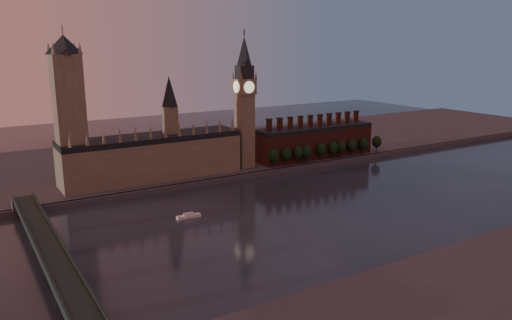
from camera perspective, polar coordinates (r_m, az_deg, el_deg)
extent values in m
plane|color=black|center=(309.55, 7.47, -5.92)|extent=(900.00, 900.00, 0.00)
cube|color=#424347|center=(379.76, -1.06, -1.86)|extent=(900.00, 4.00, 4.00)
cube|color=#424347|center=(457.40, -6.79, 0.67)|extent=(900.00, 180.00, 4.00)
cube|color=#80755B|center=(371.24, -11.74, 0.05)|extent=(130.00, 30.00, 28.00)
cube|color=black|center=(367.99, -11.85, 2.48)|extent=(130.00, 30.00, 4.00)
cube|color=#80755B|center=(371.50, -9.75, 4.24)|extent=(9.00, 9.00, 24.00)
cone|color=black|center=(368.65, -9.89, 7.77)|extent=(12.00, 12.00, 22.00)
cone|color=#80755B|center=(338.26, -20.52, 2.18)|extent=(2.60, 2.60, 10.00)
cone|color=#80755B|center=(340.37, -18.76, 2.39)|extent=(2.60, 2.60, 10.00)
cone|color=#80755B|center=(342.81, -17.01, 2.58)|extent=(2.60, 2.60, 10.00)
cone|color=#80755B|center=(345.57, -15.30, 2.78)|extent=(2.60, 2.60, 10.00)
cone|color=#80755B|center=(348.63, -13.61, 2.97)|extent=(2.60, 2.60, 10.00)
cone|color=#80755B|center=(352.00, -11.95, 3.15)|extent=(2.60, 2.60, 10.00)
cone|color=#80755B|center=(355.65, -10.32, 3.32)|extent=(2.60, 2.60, 10.00)
cone|color=#80755B|center=(359.59, -8.73, 3.49)|extent=(2.60, 2.60, 10.00)
cone|color=#80755B|center=(363.80, -7.17, 3.66)|extent=(2.60, 2.60, 10.00)
cone|color=#80755B|center=(368.28, -5.65, 3.81)|extent=(2.60, 2.60, 10.00)
cone|color=#80755B|center=(373.01, -4.17, 3.96)|extent=(2.60, 2.60, 10.00)
cone|color=#80755B|center=(377.99, -2.72, 4.11)|extent=(2.60, 2.60, 10.00)
cube|color=#80755B|center=(351.25, -20.44, 3.90)|extent=(18.00, 18.00, 90.00)
cone|color=black|center=(347.35, -21.14, 12.22)|extent=(24.00, 24.00, 12.00)
cylinder|color=#232326|center=(347.38, -21.22, 13.21)|extent=(0.50, 0.50, 12.00)
cone|color=#80755B|center=(338.05, -22.20, 11.79)|extent=(3.00, 3.00, 8.00)
cone|color=#80755B|center=(341.14, -19.50, 12.01)|extent=(3.00, 3.00, 8.00)
cone|color=#80755B|center=(353.83, -22.65, 11.77)|extent=(3.00, 3.00, 8.00)
cone|color=#80755B|center=(356.78, -20.07, 11.99)|extent=(3.00, 3.00, 8.00)
cube|color=#80755B|center=(394.81, -1.30, 3.34)|extent=(12.00, 12.00, 58.00)
cube|color=#80755B|center=(390.29, -1.33, 8.40)|extent=(14.00, 14.00, 12.00)
cube|color=#232326|center=(389.50, -1.34, 10.02)|extent=(11.00, 11.00, 10.00)
cone|color=black|center=(388.92, -1.35, 12.37)|extent=(13.00, 13.00, 22.00)
cylinder|color=#232326|center=(388.93, -1.37, 14.36)|extent=(1.00, 1.00, 5.00)
cylinder|color=beige|center=(384.10, -0.79, 8.33)|extent=(9.00, 0.50, 9.00)
cylinder|color=beige|center=(396.50, -1.86, 8.48)|extent=(9.00, 0.50, 9.00)
cylinder|color=beige|center=(386.73, -2.26, 8.35)|extent=(0.50, 9.00, 9.00)
cylinder|color=beige|center=(393.94, -0.42, 8.45)|extent=(0.50, 9.00, 9.00)
cone|color=#80755B|center=(380.76, -1.70, 9.64)|extent=(2.00, 2.00, 6.00)
cone|color=#80755B|center=(387.38, -0.01, 9.70)|extent=(2.00, 2.00, 6.00)
cone|color=#80755B|center=(392.07, -2.66, 9.73)|extent=(2.00, 2.00, 6.00)
cone|color=#80755B|center=(398.50, -1.00, 9.80)|extent=(2.00, 2.00, 6.00)
cube|color=#52251F|center=(436.77, 6.67, 1.95)|extent=(110.00, 25.00, 24.00)
cube|color=black|center=(434.34, 6.72, 3.69)|extent=(110.00, 25.00, 3.00)
cube|color=#52251F|center=(406.29, 1.50, 3.98)|extent=(3.50, 3.50, 9.00)
cube|color=#232326|center=(405.51, 1.51, 4.67)|extent=(4.20, 4.20, 1.00)
cube|color=#52251F|center=(412.00, 2.72, 4.10)|extent=(3.50, 3.50, 9.00)
cube|color=#232326|center=(411.23, 2.73, 4.78)|extent=(4.20, 4.20, 1.00)
cube|color=#52251F|center=(417.90, 3.91, 4.21)|extent=(3.50, 3.50, 9.00)
cube|color=#232326|center=(417.14, 3.92, 4.89)|extent=(4.20, 4.20, 1.00)
cube|color=#52251F|center=(423.97, 5.07, 4.32)|extent=(3.50, 3.50, 9.00)
cube|color=#232326|center=(423.22, 5.08, 4.99)|extent=(4.20, 4.20, 1.00)
cube|color=#52251F|center=(430.21, 6.19, 4.43)|extent=(3.50, 3.50, 9.00)
cube|color=#232326|center=(429.47, 6.21, 5.08)|extent=(4.20, 4.20, 1.00)
cube|color=#52251F|center=(436.61, 7.28, 4.53)|extent=(3.50, 3.50, 9.00)
cube|color=#232326|center=(435.88, 7.30, 5.17)|extent=(4.20, 4.20, 1.00)
cube|color=#52251F|center=(443.16, 8.34, 4.62)|extent=(3.50, 3.50, 9.00)
cube|color=#232326|center=(442.45, 8.36, 5.26)|extent=(4.20, 4.20, 1.00)
cube|color=#52251F|center=(449.86, 9.36, 4.71)|extent=(3.50, 3.50, 9.00)
cube|color=#232326|center=(449.16, 9.39, 5.34)|extent=(4.20, 4.20, 1.00)
cube|color=#52251F|center=(456.71, 10.36, 4.80)|extent=(3.50, 3.50, 9.00)
cube|color=#232326|center=(456.01, 10.39, 5.42)|extent=(4.20, 4.20, 1.00)
cube|color=#52251F|center=(463.68, 11.33, 4.88)|extent=(3.50, 3.50, 9.00)
cube|color=#232326|center=(463.00, 11.36, 5.50)|extent=(4.20, 4.20, 1.00)
cylinder|color=black|center=(397.13, 2.00, -0.44)|extent=(0.80, 0.80, 6.00)
ellipsoid|color=black|center=(395.64, 2.01, 0.47)|extent=(8.60, 8.60, 10.75)
cylinder|color=black|center=(403.72, 3.45, -0.23)|extent=(0.80, 0.80, 6.00)
ellipsoid|color=black|center=(402.25, 3.47, 0.67)|extent=(8.60, 8.60, 10.75)
cylinder|color=black|center=(410.17, 4.80, -0.04)|extent=(0.80, 0.80, 6.00)
ellipsoid|color=black|center=(408.73, 4.82, 0.85)|extent=(8.60, 8.60, 10.75)
cylinder|color=black|center=(414.28, 5.76, 0.08)|extent=(0.80, 0.80, 6.00)
ellipsoid|color=black|center=(412.85, 5.78, 0.95)|extent=(8.60, 8.60, 10.75)
cylinder|color=black|center=(424.86, 7.38, 0.36)|extent=(0.80, 0.80, 6.00)
ellipsoid|color=black|center=(423.46, 7.41, 1.22)|extent=(8.60, 8.60, 10.75)
cylinder|color=black|center=(432.70, 8.76, 0.56)|extent=(0.80, 0.80, 6.00)
ellipsoid|color=black|center=(431.33, 8.79, 1.40)|extent=(8.60, 8.60, 10.75)
cylinder|color=black|center=(438.03, 9.63, 0.68)|extent=(0.80, 0.80, 6.00)
ellipsoid|color=black|center=(436.68, 9.66, 1.51)|extent=(8.60, 8.60, 10.75)
cylinder|color=black|center=(446.17, 10.87, 0.86)|extent=(0.80, 0.80, 6.00)
ellipsoid|color=black|center=(444.84, 10.90, 1.67)|extent=(8.60, 8.60, 10.75)
cylinder|color=black|center=(454.57, 12.15, 1.03)|extent=(0.80, 0.80, 6.00)
ellipsoid|color=black|center=(453.27, 12.19, 1.83)|extent=(8.60, 8.60, 10.75)
cylinder|color=black|center=(466.87, 13.59, 1.27)|extent=(0.80, 0.80, 6.00)
ellipsoid|color=black|center=(465.60, 13.64, 2.05)|extent=(8.60, 8.60, 10.75)
cube|color=#1D2D28|center=(241.52, -22.12, -10.20)|extent=(12.00, 200.00, 2.50)
cube|color=#1D2D28|center=(240.16, -23.47, -9.97)|extent=(1.00, 200.00, 1.30)
cube|color=#1D2D28|center=(241.56, -20.86, -9.59)|extent=(1.00, 200.00, 1.30)
cube|color=#424347|center=(331.27, -24.93, -4.52)|extent=(14.00, 8.00, 6.00)
cylinder|color=#232326|center=(202.68, -19.66, -16.27)|extent=(8.00, 8.00, 7.75)
cylinder|color=#232326|center=(232.68, -21.49, -12.44)|extent=(8.00, 8.00, 7.75)
cylinder|color=#232326|center=(263.66, -22.86, -9.48)|extent=(8.00, 8.00, 7.75)
cylinder|color=#232326|center=(295.30, -23.92, -7.15)|extent=(8.00, 8.00, 7.75)
cylinder|color=#232326|center=(327.42, -24.76, -5.28)|extent=(8.00, 8.00, 7.75)
cube|color=silver|center=(299.77, -7.70, -6.41)|extent=(14.70, 5.13, 1.65)
cube|color=silver|center=(299.29, -7.71, -6.15)|extent=(6.39, 3.52, 1.24)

